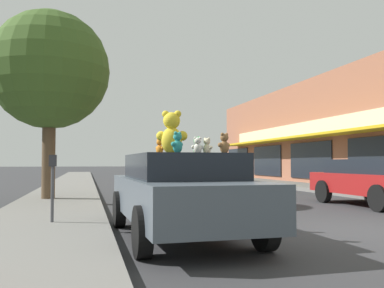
# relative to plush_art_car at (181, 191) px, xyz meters

# --- Properties ---
(ground_plane) EXTENTS (260.00, 260.00, 0.00)m
(ground_plane) POSITION_rel_plush_art_car_xyz_m (3.33, -0.05, -0.79)
(ground_plane) COLOR #333335
(sidewalk_near) EXTENTS (2.46, 90.00, 0.17)m
(sidewalk_near) POSITION_rel_plush_art_car_xyz_m (-2.40, -0.05, -0.71)
(sidewalk_near) COLOR slate
(sidewalk_near) RESTS_ON ground_plane
(plush_art_car) EXTENTS (2.12, 4.74, 1.44)m
(plush_art_car) POSITION_rel_plush_art_car_xyz_m (0.00, 0.00, 0.00)
(plush_art_car) COLOR #4C5660
(plush_art_car) RESTS_ON ground_plane
(teddy_bear_giant) EXTENTS (0.58, 0.42, 0.77)m
(teddy_bear_giant) POSITION_rel_plush_art_car_xyz_m (-0.15, 0.07, 1.02)
(teddy_bear_giant) COLOR yellow
(teddy_bear_giant) RESTS_ON plush_art_car
(teddy_bear_teal) EXTENTS (0.25, 0.23, 0.36)m
(teddy_bear_teal) POSITION_rel_plush_art_car_xyz_m (-0.17, -0.51, 0.82)
(teddy_bear_teal) COLOR teal
(teddy_bear_teal) RESTS_ON plush_art_car
(teddy_bear_white) EXTENTS (0.24, 0.16, 0.32)m
(teddy_bear_white) POSITION_rel_plush_art_car_xyz_m (0.36, 0.20, 0.80)
(teddy_bear_white) COLOR white
(teddy_bear_white) RESTS_ON plush_art_car
(teddy_bear_cream) EXTENTS (0.21, 0.24, 0.33)m
(teddy_bear_cream) POSITION_rel_plush_art_car_xyz_m (0.66, 0.63, 0.81)
(teddy_bear_cream) COLOR beige
(teddy_bear_cream) RESTS_ON plush_art_car
(teddy_bear_green) EXTENTS (0.22, 0.26, 0.36)m
(teddy_bear_green) POSITION_rel_plush_art_car_xyz_m (0.48, 0.69, 0.82)
(teddy_bear_green) COLOR green
(teddy_bear_green) RESTS_ON plush_art_car
(teddy_bear_orange) EXTENTS (0.19, 0.23, 0.31)m
(teddy_bear_orange) POSITION_rel_plush_art_car_xyz_m (-0.23, 0.83, 0.80)
(teddy_bear_orange) COLOR orange
(teddy_bear_orange) RESTS_ON plush_art_car
(teddy_bear_brown) EXTENTS (0.27, 0.21, 0.36)m
(teddy_bear_brown) POSITION_rel_plush_art_car_xyz_m (0.68, -0.35, 0.82)
(teddy_bear_brown) COLOR olive
(teddy_bear_brown) RESTS_ON plush_art_car
(parked_car_far_center) EXTENTS (2.03, 4.35, 1.39)m
(parked_car_far_center) POSITION_rel_plush_art_car_xyz_m (6.75, 3.78, -0.00)
(parked_car_far_center) COLOR maroon
(parked_car_far_center) RESTS_ON ground_plane
(street_tree) EXTENTS (3.74, 3.74, 5.92)m
(street_tree) POSITION_rel_plush_art_car_xyz_m (-2.76, 6.82, 3.41)
(street_tree) COLOR brown
(street_tree) RESTS_ON sidewalk_near
(parking_meter) EXTENTS (0.14, 0.10, 1.27)m
(parking_meter) POSITION_rel_plush_art_car_xyz_m (-2.22, 1.24, 0.19)
(parking_meter) COLOR #4C4C51
(parking_meter) RESTS_ON sidewalk_near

